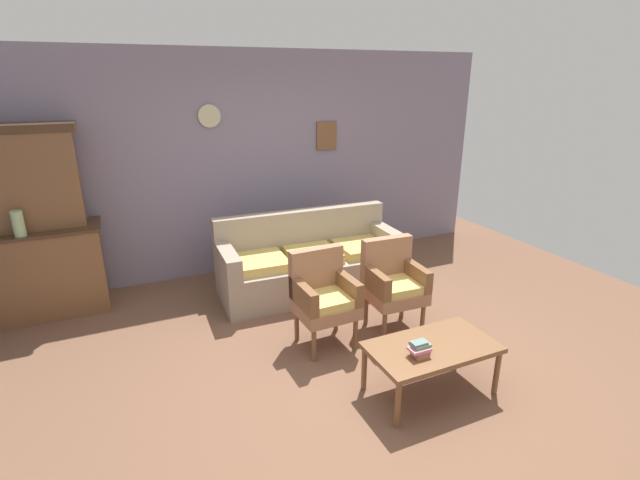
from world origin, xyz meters
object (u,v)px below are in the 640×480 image
(vase_on_cabinet, at_px, (18,224))
(coffee_table, at_px, (432,350))
(book_stack_on_table, at_px, (420,349))
(floral_couch, at_px, (310,264))
(side_cabinet, at_px, (47,271))
(armchair_near_cabinet, at_px, (323,294))
(armchair_near_couch_end, at_px, (393,281))

(vase_on_cabinet, relative_size, coffee_table, 0.25)
(vase_on_cabinet, xyz_separation_m, book_stack_on_table, (2.77, -2.65, -0.58))
(floral_couch, bearing_deg, vase_on_cabinet, 171.11)
(side_cabinet, bearing_deg, coffee_table, -44.30)
(armchair_near_cabinet, height_order, armchair_near_couch_end, same)
(vase_on_cabinet, xyz_separation_m, floral_couch, (2.84, -0.44, -0.73))
(armchair_near_cabinet, distance_m, book_stack_on_table, 1.12)
(book_stack_on_table, bearing_deg, vase_on_cabinet, 136.35)
(armchair_near_cabinet, bearing_deg, vase_on_cabinet, 147.87)
(side_cabinet, xyz_separation_m, vase_on_cabinet, (-0.12, -0.19, 0.59))
(armchair_near_couch_end, height_order, book_stack_on_table, armchair_near_couch_end)
(side_cabinet, height_order, coffee_table, side_cabinet)
(coffee_table, relative_size, book_stack_on_table, 6.01)
(floral_couch, bearing_deg, side_cabinet, 166.93)
(armchair_near_couch_end, xyz_separation_m, book_stack_on_table, (-0.46, -1.07, -0.02))
(armchair_near_couch_end, bearing_deg, coffee_table, -105.72)
(armchair_near_cabinet, distance_m, coffee_table, 1.12)
(floral_couch, bearing_deg, coffee_table, -86.97)
(vase_on_cabinet, xyz_separation_m, coffee_table, (2.95, -2.57, -0.68))
(side_cabinet, bearing_deg, book_stack_on_table, -46.90)
(side_cabinet, bearing_deg, armchair_near_couch_end, -29.58)
(armchair_near_cabinet, xyz_separation_m, armchair_near_couch_end, (0.74, -0.02, 0.00))
(armchair_near_cabinet, bearing_deg, coffee_table, -65.39)
(floral_couch, distance_m, book_stack_on_table, 2.21)
(floral_couch, bearing_deg, armchair_near_cabinet, -107.38)
(vase_on_cabinet, distance_m, armchair_near_couch_end, 3.64)
(coffee_table, bearing_deg, armchair_near_cabinet, 114.61)
(coffee_table, bearing_deg, book_stack_on_table, -157.05)
(floral_couch, xyz_separation_m, armchair_near_cabinet, (-0.35, -1.12, 0.17))
(armchair_near_cabinet, height_order, coffee_table, armchair_near_cabinet)
(armchair_near_couch_end, xyz_separation_m, coffee_table, (-0.28, -0.99, -0.12))
(side_cabinet, distance_m, vase_on_cabinet, 0.63)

